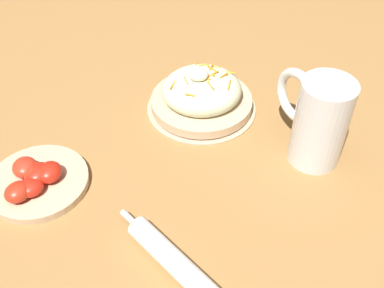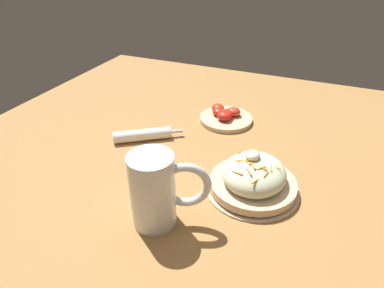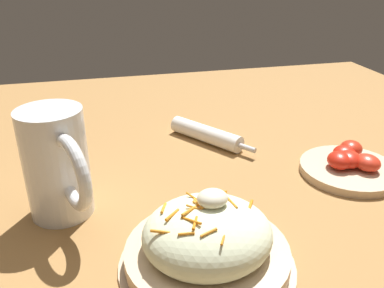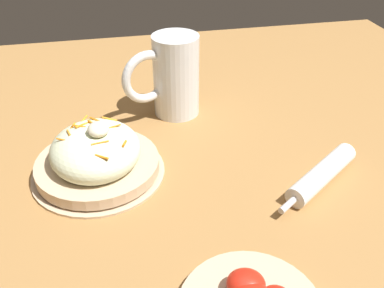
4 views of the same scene
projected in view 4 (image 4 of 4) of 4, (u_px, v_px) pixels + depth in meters
The scene contains 4 objects.
ground_plane at pixel (204, 186), 0.68m from camera, with size 1.43×1.43×0.00m, color #9E703D.
salad_plate at pixel (97, 157), 0.69m from camera, with size 0.22×0.22×0.10m.
beer_mug at pixel (174, 80), 0.84m from camera, with size 0.10×0.16×0.16m.
napkin_roll at pixel (322, 174), 0.68m from camera, with size 0.13×0.18×0.03m.
Camera 4 is at (0.51, -0.13, 0.44)m, focal length 39.67 mm.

